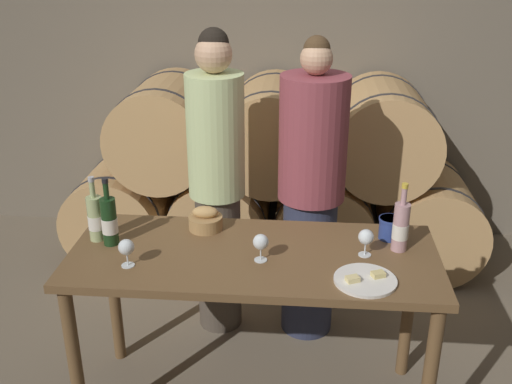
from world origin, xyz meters
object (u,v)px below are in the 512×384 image
bread_basket (206,220)px  wine_glass_center (366,238)px  wine_bottle_white (96,218)px  wine_glass_far_left (126,248)px  person_right (311,194)px  cheese_plate (365,280)px  wine_bottle_rose (401,227)px  wine_glass_left (261,243)px  person_left (217,185)px  wine_bottle_red (109,221)px  blue_crock (390,227)px  tasting_table (253,275)px

bread_basket → wine_glass_center: size_ratio=1.31×
wine_bottle_white → wine_glass_far_left: (0.22, -0.24, -0.02)m
person_right → wine_glass_center: size_ratio=13.58×
person_right → cheese_plate: size_ratio=6.57×
wine_bottle_white → wine_bottle_rose: size_ratio=0.97×
wine_bottle_rose → bread_basket: bearing=171.7°
wine_bottle_rose → wine_glass_left: size_ratio=2.57×
bread_basket → wine_glass_center: wine_glass_center is taller
person_left → bread_basket: 0.46m
wine_glass_center → person_left: bearing=139.9°
person_left → wine_bottle_red: bearing=-122.7°
wine_bottle_white → blue_crock: bearing=5.3°
wine_bottle_rose → wine_glass_center: (-0.16, -0.07, -0.03)m
wine_glass_left → person_left: bearing=112.4°
tasting_table → person_left: (-0.27, 0.69, 0.17)m
person_left → bread_basket: person_left is taller
wine_glass_center → bread_basket: bearing=165.2°
tasting_table → person_right: (0.27, 0.69, 0.13)m
tasting_table → wine_bottle_red: wine_bottle_red is taller
wine_glass_left → wine_glass_center: (0.48, 0.09, 0.00)m
wine_glass_left → tasting_table: bearing=121.6°
person_right → wine_bottle_white: person_right is taller
cheese_plate → tasting_table: bearing=157.4°
wine_bottle_white → wine_bottle_red: bearing=-25.8°
bread_basket → wine_glass_left: bearing=-44.3°
wine_bottle_red → wine_glass_left: wine_bottle_red is taller
wine_bottle_rose → cheese_plate: size_ratio=1.24×
tasting_table → wine_glass_center: bearing=2.8°
wine_bottle_white → wine_glass_left: 0.82m
wine_bottle_red → wine_bottle_rose: bearing=2.4°
person_left → wine_bottle_red: (-0.42, -0.65, 0.07)m
wine_bottle_red → wine_glass_far_left: size_ratio=2.58×
wine_glass_far_left → wine_glass_left: same height
wine_bottle_white → bread_basket: 0.54m
wine_glass_far_left → wine_glass_left: (0.59, 0.10, 0.00)m
person_left → blue_crock: size_ratio=16.45×
wine_bottle_rose → blue_crock: (-0.03, 0.11, -0.06)m
wine_glass_left → wine_glass_center: 0.49m
tasting_table → wine_glass_far_left: bearing=-163.5°
tasting_table → wine_glass_left: 0.22m
bread_basket → wine_glass_left: size_ratio=1.31×
blue_crock → wine_glass_left: (-0.61, -0.27, 0.03)m
cheese_plate → wine_glass_center: size_ratio=2.06×
wine_glass_left → bread_basket: bearing=135.7°
wine_bottle_red → wine_bottle_rose: size_ratio=1.00×
tasting_table → wine_glass_center: 0.56m
wine_glass_center → wine_glass_far_left: bearing=-170.0°
person_left → wine_bottle_white: size_ratio=5.55×
person_right → bread_basket: size_ratio=10.40×
wine_bottle_rose → wine_glass_center: 0.18m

